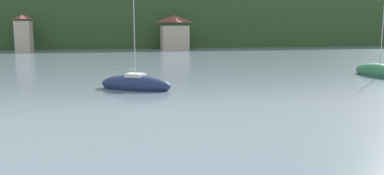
{
  "coord_description": "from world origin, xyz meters",
  "views": [
    {
      "loc": [
        -4.92,
        25.32,
        5.44
      ],
      "look_at": [
        0.0,
        47.81,
        1.88
      ],
      "focal_mm": 35.88,
      "sensor_mm": 36.0,
      "label": 1
    }
  ],
  "objects": [
    {
      "name": "sailboat_far_6",
      "position": [
        -2.59,
        59.82,
        0.44
      ],
      "size": [
        7.0,
        5.48,
        9.31
      ],
      "rotation": [
        0.0,
        0.0,
        5.74
      ],
      "color": "navy",
      "rests_on": "ground_plane"
    },
    {
      "name": "shore_building_west",
      "position": [
        -24.6,
        125.09,
        4.29
      ],
      "size": [
        3.54,
        5.46,
        8.83
      ],
      "color": "#BCB29E",
      "rests_on": "ground_plane"
    },
    {
      "name": "sailboat_far_7",
      "position": [
        25.24,
        63.15,
        0.47
      ],
      "size": [
        2.32,
        7.77,
        8.61
      ],
      "rotation": [
        0.0,
        0.0,
        4.75
      ],
      "color": "#2D754C",
      "rests_on": "ground_plane"
    },
    {
      "name": "wooded_hillside",
      "position": [
        -6.7,
        168.21,
        6.03
      ],
      "size": [
        352.0,
        66.74,
        27.37
      ],
      "color": "#2D4C28",
      "rests_on": "ground_plane"
    },
    {
      "name": "shore_building_westcentral",
      "position": [
        12.3,
        125.22,
        4.3
      ],
      "size": [
        7.2,
        5.74,
        8.85
      ],
      "color": "#BCB29E",
      "rests_on": "ground_plane"
    }
  ]
}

